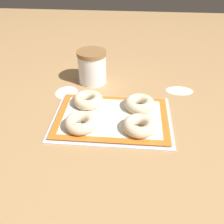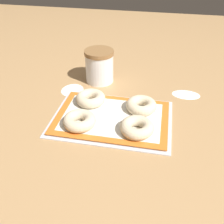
# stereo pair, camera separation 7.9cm
# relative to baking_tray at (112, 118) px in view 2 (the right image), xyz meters

# --- Properties ---
(ground_plane) EXTENTS (2.80, 2.80, 0.00)m
(ground_plane) POSITION_rel_baking_tray_xyz_m (-0.02, -0.00, -0.00)
(ground_plane) COLOR #A87F51
(baking_tray) EXTENTS (0.40, 0.29, 0.01)m
(baking_tray) POSITION_rel_baking_tray_xyz_m (0.00, 0.00, 0.00)
(baking_tray) COLOR silver
(baking_tray) RESTS_ON ground_plane
(baking_mat) EXTENTS (0.38, 0.26, 0.00)m
(baking_mat) POSITION_rel_baking_tray_xyz_m (-0.00, -0.00, 0.01)
(baking_mat) COLOR orange
(baking_mat) RESTS_ON baking_tray
(bagel_front_left) EXTENTS (0.11, 0.11, 0.04)m
(bagel_front_left) POSITION_rel_baking_tray_xyz_m (-0.09, -0.07, 0.03)
(bagel_front_left) COLOR beige
(bagel_front_left) RESTS_ON baking_mat
(bagel_front_right) EXTENTS (0.11, 0.11, 0.04)m
(bagel_front_right) POSITION_rel_baking_tray_xyz_m (0.09, -0.07, 0.03)
(bagel_front_right) COLOR beige
(bagel_front_right) RESTS_ON baking_mat
(bagel_back_left) EXTENTS (0.11, 0.11, 0.04)m
(bagel_back_left) POSITION_rel_baking_tray_xyz_m (-0.09, 0.07, 0.03)
(bagel_back_left) COLOR beige
(bagel_back_left) RESTS_ON baking_mat
(bagel_back_right) EXTENTS (0.11, 0.11, 0.04)m
(bagel_back_right) POSITION_rel_baking_tray_xyz_m (0.09, 0.06, 0.03)
(bagel_back_right) COLOR beige
(bagel_back_right) RESTS_ON baking_mat
(flour_canister) EXTENTS (0.12, 0.12, 0.14)m
(flour_canister) POSITION_rel_baking_tray_xyz_m (-0.10, 0.26, 0.06)
(flour_canister) COLOR white
(flour_canister) RESTS_ON ground_plane
(flour_patch_near) EXTENTS (0.09, 0.10, 0.00)m
(flour_patch_near) POSITION_rel_baking_tray_xyz_m (-0.19, 0.16, -0.00)
(flour_patch_near) COLOR white
(flour_patch_near) RESTS_ON ground_plane
(flour_patch_far) EXTENTS (0.11, 0.07, 0.00)m
(flour_patch_far) POSITION_rel_baking_tray_xyz_m (0.25, 0.21, -0.00)
(flour_patch_far) COLOR white
(flour_patch_far) RESTS_ON ground_plane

